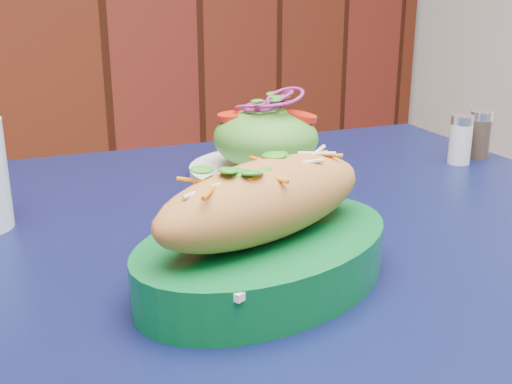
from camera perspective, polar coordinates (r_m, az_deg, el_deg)
cafe_table at (r=0.67m, az=3.49°, el=-10.93°), size 1.00×1.00×0.75m
banh_mi_basket at (r=0.52m, az=0.80°, el=-3.67°), size 0.26×0.18×0.11m
salad_plate at (r=0.82m, az=0.86°, el=4.26°), size 0.20×0.20×0.11m
salt_shaker at (r=0.91m, az=17.72°, el=4.46°), size 0.03×0.03×0.07m
pepper_shaker at (r=0.95m, az=19.28°, el=4.82°), size 0.03×0.03×0.07m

